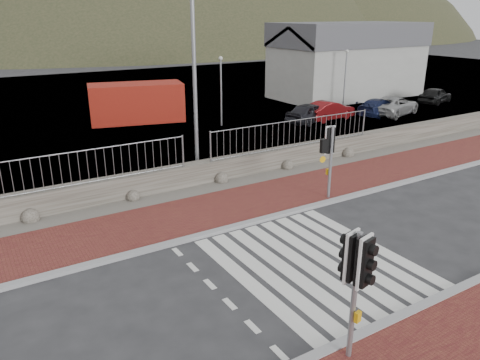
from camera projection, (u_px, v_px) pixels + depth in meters
ground at (314, 262)px, 12.97m from camera, size 220.00×220.00×0.00m
sidewalk_far at (232, 207)px, 16.57m from camera, size 40.00×3.00×0.08m
kerb_near at (400, 317)px, 10.55m from camera, size 40.00×0.25×0.12m
kerb_far at (255, 221)px, 15.37m from camera, size 40.00×0.25×0.12m
zebra_crossing at (314, 262)px, 12.97m from camera, size 4.62×5.60×0.01m
gravel_strip at (206, 190)px, 18.18m from camera, size 40.00×1.50×0.06m
stone_wall at (196, 174)px, 18.68m from camera, size 40.00×0.60×0.90m
railing at (197, 141)px, 18.10m from camera, size 18.07×0.07×1.22m
quay at (75, 104)px, 35.37m from camera, size 120.00×40.00×0.50m
water at (14, 64)px, 63.47m from camera, size 220.00×50.00×0.05m
harbor_building at (348, 60)px, 37.79m from camera, size 12.20×6.20×5.80m
hills_backdrop at (52, 168)px, 94.64m from camera, size 254.00×90.00×100.00m
traffic_signal_near at (357, 270)px, 8.68m from camera, size 0.44×0.33×2.80m
traffic_signal_far at (331, 147)px, 16.66m from camera, size 0.67×0.29×2.77m
streetlight at (198, 50)px, 18.01m from camera, size 1.93×0.60×9.18m
shipping_container at (137, 103)px, 29.37m from camera, size 6.11×3.63×2.38m
car_a at (310, 113)px, 29.22m from camera, size 3.91×2.38×1.24m
car_b at (329, 110)px, 29.99m from camera, size 3.78×1.63×1.21m
car_c at (379, 107)px, 31.29m from camera, size 4.16×2.53×1.13m
car_d at (393, 106)px, 31.47m from camera, size 4.88×3.21×1.25m
car_e at (435, 95)px, 35.47m from camera, size 3.85×2.34×1.22m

